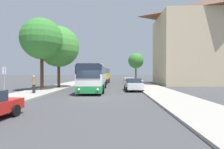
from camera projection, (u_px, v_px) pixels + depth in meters
ground_plane at (95, 97)px, 16.38m from camera, size 300.00×300.00×0.00m
sidewalk_left at (22, 96)px, 16.58m from camera, size 4.00×120.00×0.15m
sidewalk_right at (170, 96)px, 16.17m from camera, size 4.00×120.00×0.15m
building_right_background at (211, 42)px, 33.69m from camera, size 20.28×10.93×16.50m
bus_front at (94, 77)px, 22.25m from camera, size 3.09×11.52×3.21m
bus_middle at (102, 75)px, 35.96m from camera, size 3.04×11.95×3.29m
parked_car_right_near at (133, 84)px, 21.85m from camera, size 2.23×4.25×1.57m
bus_stop_sign at (4, 79)px, 14.37m from camera, size 0.08×0.45×2.67m
pedestrian_waiting_far at (34, 84)px, 18.23m from camera, size 0.36×0.36×1.85m
tree_left_near at (59, 47)px, 25.44m from camera, size 5.92×5.92×8.90m
tree_left_far at (42, 39)px, 21.71m from camera, size 5.10×5.10×8.90m
tree_right_near at (136, 61)px, 49.04m from camera, size 4.33×4.33×7.65m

